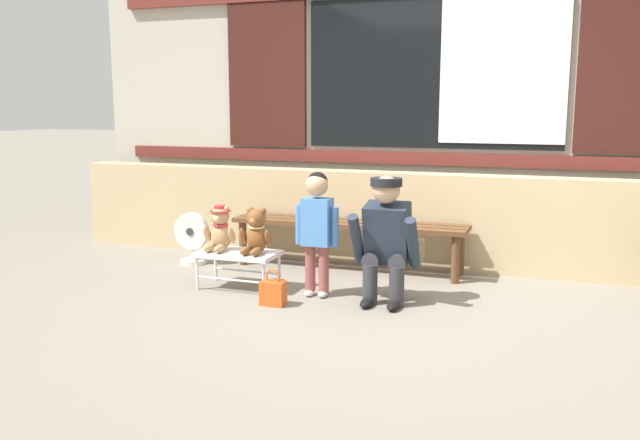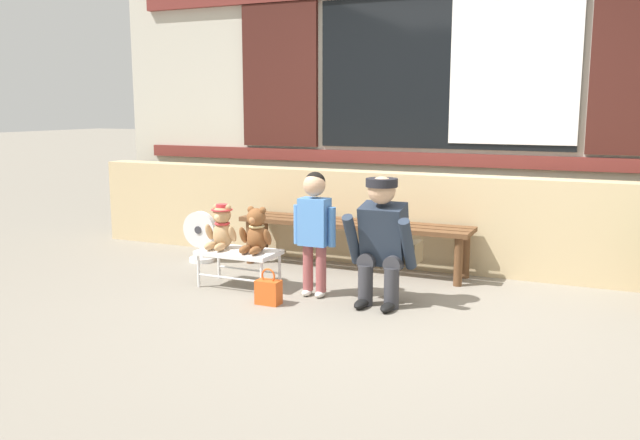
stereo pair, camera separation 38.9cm
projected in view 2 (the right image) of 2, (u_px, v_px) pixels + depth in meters
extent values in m
plane|color=gray|center=(372.00, 311.00, 4.75)|extent=(60.00, 60.00, 0.00)
cube|color=tan|center=(427.00, 221.00, 5.96)|extent=(7.02, 0.25, 0.85)
cube|color=#B7B2A3|center=(445.00, 69.00, 6.20)|extent=(7.16, 0.20, 3.57)
cube|color=maroon|center=(440.00, 159.00, 6.24)|extent=(6.59, 0.04, 0.12)
cube|color=black|center=(442.00, 72.00, 6.11)|extent=(2.40, 0.03, 1.40)
cube|color=white|center=(514.00, 71.00, 5.83)|extent=(1.12, 0.02, 1.29)
cube|color=#3D1914|center=(280.00, 76.00, 6.78)|extent=(0.84, 0.05, 1.43)
cube|color=brown|center=(347.00, 226.00, 5.73)|extent=(2.10, 0.11, 0.04)
cube|color=brown|center=(353.00, 224.00, 5.86)|extent=(2.10, 0.11, 0.04)
cube|color=brown|center=(359.00, 221.00, 5.99)|extent=(2.10, 0.11, 0.04)
cylinder|color=brown|center=(250.00, 242.00, 6.17)|extent=(0.07, 0.07, 0.40)
cylinder|color=brown|center=(265.00, 237.00, 6.42)|extent=(0.07, 0.07, 0.40)
cylinder|color=brown|center=(458.00, 262.00, 5.38)|extent=(0.07, 0.07, 0.40)
cylinder|color=brown|center=(466.00, 255.00, 5.63)|extent=(0.07, 0.07, 0.40)
cube|color=silver|center=(239.00, 252.00, 5.35)|extent=(0.64, 0.36, 0.04)
cylinder|color=silver|center=(199.00, 271.00, 5.36)|extent=(0.02, 0.02, 0.26)
cylinder|color=silver|center=(219.00, 263.00, 5.63)|extent=(0.02, 0.02, 0.26)
cylinder|color=silver|center=(262.00, 279.00, 5.12)|extent=(0.02, 0.02, 0.26)
cylinder|color=silver|center=(280.00, 270.00, 5.39)|extent=(0.02, 0.02, 0.26)
cylinder|color=silver|center=(229.00, 278.00, 5.25)|extent=(0.58, 0.02, 0.02)
cylinder|color=silver|center=(249.00, 270.00, 5.52)|extent=(0.58, 0.02, 0.02)
ellipsoid|color=tan|center=(223.00, 235.00, 5.41)|extent=(0.17, 0.14, 0.22)
sphere|color=tan|center=(222.00, 215.00, 5.37)|extent=(0.15, 0.15, 0.15)
sphere|color=#F4C188|center=(218.00, 217.00, 5.33)|extent=(0.06, 0.06, 0.06)
sphere|color=tan|center=(217.00, 207.00, 5.40)|extent=(0.06, 0.06, 0.06)
ellipsoid|color=tan|center=(209.00, 232.00, 5.43)|extent=(0.06, 0.11, 0.16)
ellipsoid|color=tan|center=(210.00, 246.00, 5.34)|extent=(0.06, 0.15, 0.06)
sphere|color=tan|center=(228.00, 208.00, 5.35)|extent=(0.06, 0.06, 0.06)
ellipsoid|color=tan|center=(232.00, 234.00, 5.34)|extent=(0.06, 0.11, 0.16)
ellipsoid|color=tan|center=(220.00, 247.00, 5.30)|extent=(0.06, 0.15, 0.06)
torus|color=red|center=(222.00, 223.00, 5.39)|extent=(0.13, 0.13, 0.02)
cylinder|color=red|center=(222.00, 210.00, 5.37)|extent=(0.17, 0.17, 0.01)
cylinder|color=red|center=(222.00, 207.00, 5.37)|extent=(0.10, 0.10, 0.04)
ellipsoid|color=brown|center=(257.00, 238.00, 5.28)|extent=(0.17, 0.14, 0.22)
sphere|color=brown|center=(256.00, 218.00, 5.25)|extent=(0.15, 0.15, 0.15)
sphere|color=#AE6E42|center=(253.00, 220.00, 5.20)|extent=(0.06, 0.06, 0.06)
sphere|color=brown|center=(251.00, 210.00, 5.27)|extent=(0.06, 0.06, 0.06)
ellipsoid|color=brown|center=(243.00, 235.00, 5.30)|extent=(0.06, 0.11, 0.16)
ellipsoid|color=brown|center=(245.00, 249.00, 5.21)|extent=(0.06, 0.15, 0.06)
sphere|color=brown|center=(263.00, 210.00, 5.22)|extent=(0.06, 0.06, 0.06)
ellipsoid|color=brown|center=(268.00, 237.00, 5.21)|extent=(0.06, 0.11, 0.16)
ellipsoid|color=brown|center=(255.00, 251.00, 5.17)|extent=(0.06, 0.15, 0.06)
torus|color=#D6B775|center=(257.00, 226.00, 5.26)|extent=(0.13, 0.13, 0.02)
cylinder|color=#994C4C|center=(308.00, 267.00, 5.11)|extent=(0.08, 0.08, 0.36)
ellipsoid|color=silver|center=(307.00, 292.00, 5.13)|extent=(0.07, 0.12, 0.05)
cylinder|color=#994C4C|center=(321.00, 269.00, 5.07)|extent=(0.08, 0.08, 0.36)
ellipsoid|color=silver|center=(320.00, 294.00, 5.09)|extent=(0.07, 0.12, 0.05)
cube|color=#4C84CC|center=(314.00, 222.00, 5.03)|extent=(0.22, 0.15, 0.36)
cylinder|color=#4C84CC|center=(297.00, 224.00, 5.10)|extent=(0.06, 0.06, 0.30)
cylinder|color=#4C84CC|center=(332.00, 227.00, 4.98)|extent=(0.06, 0.06, 0.30)
sphere|color=tan|center=(314.00, 185.00, 4.98)|extent=(0.17, 0.17, 0.17)
sphere|color=black|center=(315.00, 182.00, 4.99)|extent=(0.16, 0.16, 0.16)
cylinder|color=#333338|center=(365.00, 285.00, 4.87)|extent=(0.11, 0.11, 0.30)
cylinder|color=#333338|center=(372.00, 258.00, 4.97)|extent=(0.13, 0.32, 0.13)
ellipsoid|color=black|center=(361.00, 304.00, 4.82)|extent=(0.09, 0.20, 0.06)
cylinder|color=#333338|center=(391.00, 288.00, 4.79)|extent=(0.11, 0.11, 0.30)
cylinder|color=#333338|center=(398.00, 261.00, 4.89)|extent=(0.13, 0.32, 0.13)
ellipsoid|color=black|center=(388.00, 307.00, 4.74)|extent=(0.09, 0.20, 0.06)
cube|color=#232D3D|center=(384.00, 234.00, 4.87)|extent=(0.32, 0.30, 0.47)
cylinder|color=#232D3D|center=(352.00, 239.00, 4.87)|extent=(0.08, 0.28, 0.40)
cylinder|color=#232D3D|center=(408.00, 244.00, 4.70)|extent=(0.08, 0.28, 0.40)
sphere|color=tan|center=(382.00, 190.00, 4.75)|extent=(0.20, 0.20, 0.20)
cylinder|color=black|center=(382.00, 183.00, 4.74)|extent=(0.23, 0.23, 0.06)
cube|color=brown|center=(412.00, 252.00, 4.90)|extent=(0.10, 0.22, 0.16)
cube|color=#DB561E|center=(268.00, 292.00, 4.90)|extent=(0.18, 0.11, 0.18)
torus|color=#DB561E|center=(268.00, 276.00, 4.88)|extent=(0.11, 0.01, 0.11)
cylinder|color=silver|center=(202.00, 259.00, 6.26)|extent=(0.24, 0.24, 0.04)
cylinder|color=silver|center=(202.00, 252.00, 6.25)|extent=(0.04, 0.04, 0.10)
cylinder|color=silver|center=(200.00, 229.00, 6.20)|extent=(0.34, 0.06, 0.34)
cylinder|color=#333338|center=(200.00, 229.00, 6.20)|extent=(0.07, 0.08, 0.07)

